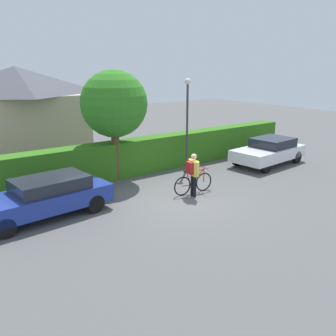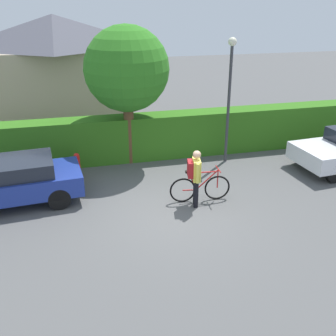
# 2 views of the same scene
# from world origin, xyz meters

# --- Properties ---
(ground_plane) EXTENTS (60.00, 60.00, 0.00)m
(ground_plane) POSITION_xyz_m (0.00, 0.00, 0.00)
(ground_plane) COLOR #525252
(hedge_row) EXTENTS (19.87, 0.90, 1.59)m
(hedge_row) POSITION_xyz_m (0.00, 4.20, 0.79)
(hedge_row) COLOR #306B19
(hedge_row) RESTS_ON ground
(house_distant) EXTENTS (6.38, 4.21, 4.76)m
(house_distant) POSITION_xyz_m (-2.89, 9.62, 2.43)
(house_distant) COLOR tan
(house_distant) RESTS_ON ground
(parked_car_near) EXTENTS (4.50, 2.05, 1.30)m
(parked_car_near) POSITION_xyz_m (-4.46, 1.62, 0.70)
(parked_car_near) COLOR navy
(parked_car_near) RESTS_ON ground
(bicycle) EXTENTS (1.76, 0.50, 0.98)m
(bicycle) POSITION_xyz_m (0.92, 0.51, 0.41)
(bicycle) COLOR black
(bicycle) RESTS_ON ground
(person_rider) EXTENTS (0.41, 0.66, 1.66)m
(person_rider) POSITION_xyz_m (0.68, 0.26, 1.01)
(person_rider) COLOR black
(person_rider) RESTS_ON ground
(street_lamp) EXTENTS (0.28, 0.28, 4.25)m
(street_lamp) POSITION_xyz_m (2.74, 3.15, 2.75)
(street_lamp) COLOR #38383D
(street_lamp) RESTS_ON ground
(tree_kerbside) EXTENTS (2.79, 2.79, 4.67)m
(tree_kerbside) POSITION_xyz_m (-0.57, 3.91, 3.24)
(tree_kerbside) COLOR brown
(tree_kerbside) RESTS_ON ground
(fire_hydrant) EXTENTS (0.20, 0.20, 0.81)m
(fire_hydrant) POSITION_xyz_m (-2.42, 3.10, 0.41)
(fire_hydrant) COLOR red
(fire_hydrant) RESTS_ON ground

